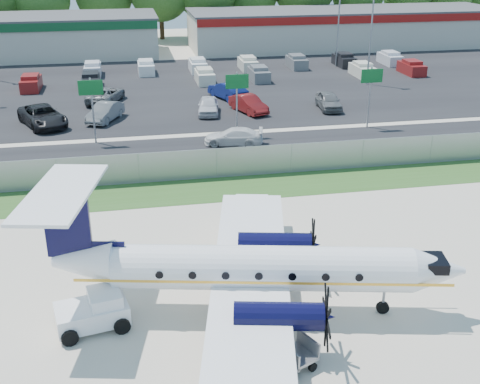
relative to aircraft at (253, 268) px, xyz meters
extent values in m
plane|color=beige|center=(0.88, 1.39, -2.08)|extent=(170.00, 170.00, 0.00)
cube|color=#2D561E|center=(0.88, 13.39, -2.07)|extent=(170.00, 4.00, 0.02)
cube|color=black|center=(0.88, 20.39, -2.07)|extent=(170.00, 8.00, 0.02)
cube|color=black|center=(0.88, 41.39, -2.07)|extent=(170.00, 32.00, 0.02)
cube|color=gray|center=(0.88, 15.39, -1.08)|extent=(120.00, 0.02, 1.90)
cube|color=gray|center=(0.88, 15.39, -0.10)|extent=(120.00, 0.06, 0.06)
cube|color=gray|center=(0.88, 15.39, -2.03)|extent=(120.00, 0.06, 0.06)
cube|color=beige|center=(26.88, 63.39, 0.42)|extent=(44.00, 12.00, 5.00)
cube|color=#474749|center=(26.88, 63.39, 3.04)|extent=(44.40, 12.40, 0.24)
cube|color=maroon|center=(26.88, 57.29, 2.42)|extent=(44.00, 0.20, 1.00)
cylinder|color=gray|center=(-7.12, 24.39, 0.42)|extent=(0.14, 0.14, 5.00)
cube|color=#0C5923|center=(-7.12, 24.24, 2.22)|extent=(1.80, 0.08, 1.10)
cylinder|color=gray|center=(3.88, 24.39, 0.42)|extent=(0.14, 0.14, 5.00)
cube|color=#0C5923|center=(3.88, 24.24, 2.22)|extent=(1.80, 0.08, 1.10)
cylinder|color=gray|center=(14.88, 24.39, 0.42)|extent=(0.14, 0.14, 5.00)
cube|color=#0C5923|center=(14.88, 24.24, 2.22)|extent=(1.80, 0.08, 1.10)
cylinder|color=gray|center=(20.88, 39.39, 2.42)|extent=(0.18, 0.18, 9.00)
cylinder|color=gray|center=(20.88, 49.39, 2.42)|extent=(0.18, 0.18, 9.00)
cylinder|color=white|center=(0.38, -0.08, 0.00)|extent=(12.21, 4.38, 1.84)
cone|color=white|center=(7.33, -1.60, 0.00)|extent=(2.47, 2.25, 1.84)
cone|color=white|center=(-6.76, 1.48, 0.19)|extent=(2.85, 2.33, 1.84)
cube|color=black|center=(7.14, -1.56, 0.34)|extent=(1.12, 1.42, 0.44)
cube|color=white|center=(-0.10, 0.02, -0.53)|extent=(6.66, 17.31, 0.21)
cylinder|color=black|center=(0.35, -2.95, -0.39)|extent=(3.44, 1.74, 1.06)
cylinder|color=black|center=(1.54, 2.54, -0.39)|extent=(3.44, 1.74, 1.06)
cube|color=black|center=(-7.24, 1.58, 1.84)|extent=(1.83, 0.56, 2.81)
cube|color=white|center=(-7.33, 1.60, 3.24)|extent=(3.55, 6.36, 0.14)
cylinder|color=gray|center=(5.29, -1.16, -1.45)|extent=(0.12, 0.12, 1.26)
cylinder|color=black|center=(5.29, -1.16, -1.81)|extent=(0.57, 0.29, 0.54)
cylinder|color=black|center=(-0.70, -2.72, -1.77)|extent=(0.69, 0.51, 0.62)
cylinder|color=black|center=(0.50, 2.76, -1.77)|extent=(0.69, 0.51, 0.62)
cube|color=white|center=(-6.54, 0.14, -1.47)|extent=(3.07, 2.19, 0.78)
cube|color=white|center=(-5.99, 0.24, -0.85)|extent=(1.49, 1.66, 0.56)
cube|color=black|center=(-5.49, 0.34, -0.83)|extent=(0.44, 1.25, 0.45)
cylinder|color=black|center=(-7.35, -0.91, -1.75)|extent=(0.71, 0.37, 0.67)
cylinder|color=black|center=(-7.69, 0.80, -1.75)|extent=(0.71, 0.37, 0.67)
cylinder|color=black|center=(-5.38, -0.53, -1.75)|extent=(0.71, 0.37, 0.67)
cylinder|color=black|center=(-5.72, 1.19, -1.75)|extent=(0.71, 0.37, 0.67)
cube|color=gray|center=(0.47, -3.92, -1.63)|extent=(2.34, 1.95, 0.12)
cube|color=gray|center=(-0.40, -4.32, -1.33)|extent=(0.58, 1.13, 0.61)
cube|color=gray|center=(1.34, -3.52, -1.33)|extent=(0.58, 1.13, 0.61)
cylinder|color=black|center=(0.07, -4.72, -1.90)|extent=(0.38, 0.26, 0.36)
cylinder|color=black|center=(-0.40, -3.72, -1.90)|extent=(0.38, 0.26, 0.36)
cylinder|color=black|center=(1.35, -4.13, -1.90)|extent=(0.38, 0.26, 0.36)
cylinder|color=black|center=(0.88, -3.12, -1.90)|extent=(0.38, 0.26, 0.36)
cube|color=gray|center=(-0.37, -4.28, -1.64)|extent=(2.24, 1.75, 0.12)
cube|color=gray|center=(-1.25, -4.58, -1.34)|extent=(0.45, 1.14, 0.59)
cube|color=gray|center=(0.52, -3.98, -1.34)|extent=(0.45, 1.14, 0.59)
cylinder|color=black|center=(-1.19, -3.99, -1.91)|extent=(0.37, 0.23, 0.35)
cylinder|color=black|center=(0.46, -4.57, -1.91)|extent=(0.37, 0.23, 0.35)
cylinder|color=black|center=(0.11, -3.55, -1.91)|extent=(0.37, 0.23, 0.35)
cone|color=#F42F07|center=(4.55, 1.08, -1.84)|extent=(0.33, 0.33, 0.49)
cube|color=#F42F07|center=(4.55, 1.08, -2.07)|extent=(0.34, 0.34, 0.03)
cone|color=#F42F07|center=(2.54, 11.04, -1.83)|extent=(0.34, 0.34, 0.51)
cube|color=#F42F07|center=(2.54, 11.04, -2.07)|extent=(0.36, 0.36, 0.03)
imported|color=silver|center=(3.17, 21.92, -2.08)|extent=(4.74, 2.85, 1.28)
imported|color=black|center=(-11.53, 29.82, -2.08)|extent=(4.98, 6.66, 1.68)
imported|color=#595B5E|center=(-6.46, 30.38, -2.08)|extent=(3.38, 4.90, 1.53)
imported|color=silver|center=(2.52, 30.91, -2.08)|extent=(2.45, 4.64, 1.50)
imported|color=maroon|center=(6.14, 30.75, -2.08)|extent=(3.07, 4.90, 1.52)
imported|color=#595B5E|center=(13.54, 30.43, -2.08)|extent=(2.25, 4.71, 1.55)
imported|color=#595B5E|center=(-6.50, 36.78, -2.08)|extent=(4.09, 5.91, 1.50)
imported|color=navy|center=(5.13, 35.96, -2.08)|extent=(3.46, 5.33, 1.66)
camera|label=1|loc=(-4.52, -20.83, 12.36)|focal=45.00mm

